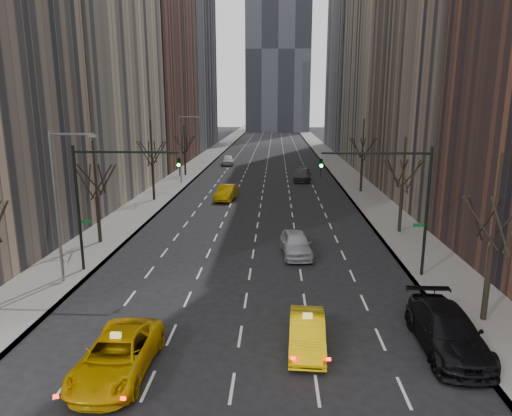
# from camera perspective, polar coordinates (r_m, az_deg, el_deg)

# --- Properties ---
(ground) EXTENTS (400.00, 400.00, 0.00)m
(ground) POSITION_cam_1_polar(r_m,az_deg,el_deg) (18.78, -3.02, -21.57)
(ground) COLOR black
(ground) RESTS_ON ground
(sidewalk_left) EXTENTS (4.50, 320.00, 0.15)m
(sidewalk_left) POSITION_cam_1_polar(r_m,az_deg,el_deg) (87.15, -6.68, 5.88)
(sidewalk_left) COLOR slate
(sidewalk_left) RESTS_ON ground
(sidewalk_right) EXTENTS (4.50, 320.00, 0.15)m
(sidewalk_right) POSITION_cam_1_polar(r_m,az_deg,el_deg) (86.70, 9.61, 5.75)
(sidewalk_right) COLOR slate
(sidewalk_right) RESTS_ON ground
(bld_left_far) EXTENTS (14.00, 28.00, 44.00)m
(bld_left_far) POSITION_cam_1_polar(r_m,az_deg,el_deg) (85.37, -14.09, 20.21)
(bld_left_far) COLOR brown
(bld_left_far) RESTS_ON ground
(bld_left_deep) EXTENTS (14.00, 30.00, 60.00)m
(bld_left_deep) POSITION_cam_1_polar(r_m,az_deg,el_deg) (115.40, -9.81, 22.41)
(bld_left_deep) COLOR slate
(bld_left_deep) RESTS_ON ground
(bld_right_far) EXTENTS (14.00, 28.00, 50.00)m
(bld_right_far) POSITION_cam_1_polar(r_m,az_deg,el_deg) (83.11, 17.70, 22.31)
(bld_right_far) COLOR #B8AC8D
(bld_right_far) RESTS_ON ground
(bld_right_deep) EXTENTS (14.00, 30.00, 58.00)m
(bld_right_deep) POSITION_cam_1_polar(r_m,az_deg,el_deg) (113.67, 13.56, 21.89)
(bld_right_deep) COLOR slate
(bld_right_deep) RESTS_ON ground
(tree_lw_b) EXTENTS (3.36, 3.50, 7.82)m
(tree_lw_b) POSITION_cam_1_polar(r_m,az_deg,el_deg) (36.71, -19.27, 1.34)
(tree_lw_b) COLOR black
(tree_lw_b) RESTS_ON ground
(tree_lw_c) EXTENTS (3.36, 3.50, 8.74)m
(tree_lw_c) POSITION_cam_1_polar(r_m,az_deg,el_deg) (51.66, -12.82, 5.27)
(tree_lw_c) COLOR black
(tree_lw_c) RESTS_ON ground
(tree_lw_d) EXTENTS (3.36, 3.50, 7.36)m
(tree_lw_d) POSITION_cam_1_polar(r_m,az_deg,el_deg) (69.12, -8.91, 6.90)
(tree_lw_d) COLOR black
(tree_lw_d) RESTS_ON ground
(tree_rw_a) EXTENTS (3.36, 3.50, 8.28)m
(tree_rw_a) POSITION_cam_1_polar(r_m,az_deg,el_deg) (24.73, 27.36, -4.41)
(tree_rw_a) COLOR black
(tree_rw_a) RESTS_ON ground
(tree_rw_b) EXTENTS (3.36, 3.50, 7.82)m
(tree_rw_b) POSITION_cam_1_polar(r_m,az_deg,el_deg) (39.43, 17.79, 2.21)
(tree_rw_b) COLOR black
(tree_rw_b) RESTS_ON ground
(tree_rw_c) EXTENTS (3.36, 3.50, 8.74)m
(tree_rw_c) POSITION_cam_1_polar(r_m,az_deg,el_deg) (56.75, 13.14, 5.92)
(tree_rw_c) COLOR black
(tree_rw_c) RESTS_ON ground
(traffic_mast_left) EXTENTS (6.69, 0.39, 8.00)m
(traffic_mast_left) POSITION_cam_1_polar(r_m,az_deg,el_deg) (29.86, -18.55, 2.33)
(traffic_mast_left) COLOR black
(traffic_mast_left) RESTS_ON ground
(traffic_mast_right) EXTENTS (6.69, 0.39, 8.00)m
(traffic_mast_right) POSITION_cam_1_polar(r_m,az_deg,el_deg) (28.86, 17.57, 2.06)
(traffic_mast_right) COLOR black
(traffic_mast_right) RESTS_ON ground
(streetlight_near) EXTENTS (2.83, 0.22, 9.00)m
(streetlight_near) POSITION_cam_1_polar(r_m,az_deg,el_deg) (28.72, -23.20, 1.82)
(streetlight_near) COLOR slate
(streetlight_near) RESTS_ON ground
(streetlight_far) EXTENTS (2.83, 0.22, 9.00)m
(streetlight_far) POSITION_cam_1_polar(r_m,az_deg,el_deg) (61.87, -9.18, 8.11)
(streetlight_far) COLOR slate
(streetlight_far) RESTS_ON ground
(taxi_suv) EXTENTS (2.72, 5.72, 1.58)m
(taxi_suv) POSITION_cam_1_polar(r_m,az_deg,el_deg) (19.95, -16.96, -17.24)
(taxi_suv) COLOR #D7A004
(taxi_suv) RESTS_ON ground
(taxi_sedan) EXTENTS (1.76, 4.50, 1.46)m
(taxi_sedan) POSITION_cam_1_polar(r_m,az_deg,el_deg) (20.99, 6.40, -15.29)
(taxi_sedan) COLOR yellow
(taxi_sedan) RESTS_ON ground
(silver_sedan_ahead) EXTENTS (2.42, 5.16, 1.71)m
(silver_sedan_ahead) POSITION_cam_1_polar(r_m,az_deg,el_deg) (32.84, 5.03, -4.45)
(silver_sedan_ahead) COLOR #A4A7AC
(silver_sedan_ahead) RESTS_ON ground
(parked_suv_black) EXTENTS (2.59, 6.21, 1.79)m
(parked_suv_black) POSITION_cam_1_polar(r_m,az_deg,el_deg) (22.37, 22.80, -13.94)
(parked_suv_black) COLOR black
(parked_suv_black) RESTS_ON ground
(far_taxi) EXTENTS (2.39, 5.21, 1.66)m
(far_taxi) POSITION_cam_1_polar(r_m,az_deg,el_deg) (51.52, -3.70, 1.93)
(far_taxi) COLOR #DA9D04
(far_taxi) RESTS_ON ground
(far_suv_grey) EXTENTS (2.85, 6.11, 1.73)m
(far_suv_grey) POSITION_cam_1_polar(r_m,az_deg,el_deg) (64.63, 5.83, 4.17)
(far_suv_grey) COLOR #333339
(far_suv_grey) RESTS_ON ground
(far_car_white) EXTENTS (2.50, 5.22, 1.72)m
(far_car_white) POSITION_cam_1_polar(r_m,az_deg,el_deg) (81.51, -3.56, 6.01)
(far_car_white) COLOR silver
(far_car_white) RESTS_ON ground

